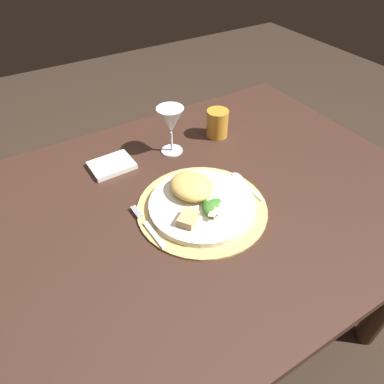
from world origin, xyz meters
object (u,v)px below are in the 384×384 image
(fork, at_px, (149,228))
(dining_table, at_px, (198,229))
(wine_glass, at_px, (171,122))
(spoon, at_px, (242,181))
(napkin, at_px, (112,165))
(dinner_plate, at_px, (202,205))
(amber_tumbler, at_px, (217,123))

(fork, bearing_deg, dining_table, 13.15)
(dining_table, height_order, wine_glass, wine_glass)
(spoon, height_order, napkin, napkin)
(dinner_plate, height_order, spoon, dinner_plate)
(napkin, bearing_deg, amber_tumbler, -2.71)
(fork, distance_m, amber_tumbler, 0.47)
(dinner_plate, xyz_separation_m, wine_glass, (0.06, 0.27, 0.09))
(wine_glass, bearing_deg, dining_table, -101.11)
(napkin, height_order, amber_tumbler, amber_tumbler)
(dining_table, height_order, dinner_plate, dinner_plate)
(napkin, distance_m, amber_tumbler, 0.37)
(amber_tumbler, bearing_deg, dinner_plate, -130.51)
(dining_table, bearing_deg, dinner_plate, -108.67)
(wine_glass, relative_size, amber_tumbler, 1.65)
(fork, bearing_deg, spoon, 4.28)
(spoon, distance_m, wine_glass, 0.28)
(fork, xyz_separation_m, spoon, (0.30, 0.02, 0.00))
(wine_glass, bearing_deg, dinner_plate, -102.31)
(napkin, xyz_separation_m, amber_tumbler, (0.37, -0.02, 0.04))
(dinner_plate, relative_size, spoon, 2.02)
(fork, height_order, napkin, napkin)
(dining_table, relative_size, amber_tumbler, 13.80)
(dining_table, distance_m, amber_tumbler, 0.36)
(dinner_plate, height_order, wine_glass, wine_glass)
(dining_table, height_order, spoon, spoon)
(dining_table, relative_size, fork, 7.68)
(dining_table, distance_m, fork, 0.22)
(dining_table, relative_size, spoon, 9.18)
(napkin, relative_size, wine_glass, 0.83)
(spoon, relative_size, napkin, 1.10)
(spoon, relative_size, wine_glass, 0.91)
(wine_glass, bearing_deg, spoon, -69.18)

